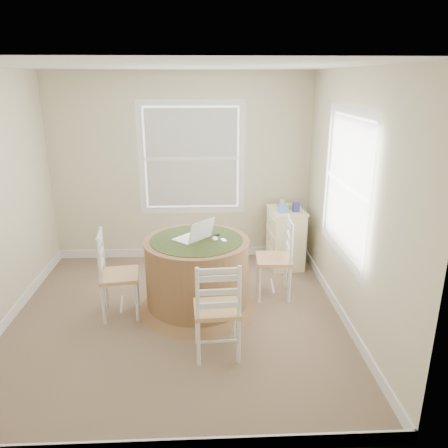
{
  "coord_description": "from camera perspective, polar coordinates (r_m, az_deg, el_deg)",
  "views": [
    {
      "loc": [
        0.31,
        -4.19,
        2.49
      ],
      "look_at": [
        0.53,
        0.45,
        0.94
      ],
      "focal_mm": 35.0,
      "sensor_mm": 36.0,
      "label": 1
    }
  ],
  "objects": [
    {
      "name": "chair_near",
      "position": [
        4.1,
        -0.94,
        -10.95
      ],
      "size": [
        0.44,
        0.42,
        0.95
      ],
      "primitive_type": null,
      "rotation": [
        0.0,
        0.0,
        3.2
      ],
      "color": "white",
      "rests_on": "ground"
    },
    {
      "name": "box_blue",
      "position": [
        5.85,
        9.44,
        2.15
      ],
      "size": [
        0.09,
        0.09,
        0.12
      ],
      "primitive_type": "cube",
      "rotation": [
        0.0,
        0.0,
        0.07
      ],
      "color": "navy",
      "rests_on": "corner_chest"
    },
    {
      "name": "laptop",
      "position": [
        4.75,
        -3.95,
        -1.59
      ],
      "size": [
        0.48,
        0.48,
        0.25
      ],
      "rotation": [
        0.0,
        0.0,
        3.98
      ],
      "color": "white",
      "rests_on": "round_table"
    },
    {
      "name": "keys",
      "position": [
        4.87,
        -0.95,
        -1.42
      ],
      "size": [
        0.07,
        0.06,
        0.02
      ],
      "primitive_type": "cube",
      "rotation": [
        0.0,
        0.0,
        0.28
      ],
      "color": "black",
      "rests_on": "round_table"
    },
    {
      "name": "box_yellow",
      "position": [
        6.01,
        8.62,
        2.32
      ],
      "size": [
        0.16,
        0.11,
        0.06
      ],
      "primitive_type": "cube",
      "rotation": [
        0.0,
        0.0,
        0.07
      ],
      "color": "#DBE952",
      "rests_on": "corner_chest"
    },
    {
      "name": "chair_left",
      "position": [
        4.87,
        -13.51,
        -6.49
      ],
      "size": [
        0.45,
        0.47,
        0.95
      ],
      "primitive_type": null,
      "rotation": [
        0.0,
        0.0,
        1.7
      ],
      "color": "white",
      "rests_on": "ground"
    },
    {
      "name": "room",
      "position": [
        4.52,
        -4.46,
        3.15
      ],
      "size": [
        3.64,
        3.64,
        2.64
      ],
      "color": "#866C55",
      "rests_on": "ground"
    },
    {
      "name": "tissue_box",
      "position": [
        5.82,
        7.63,
        2.04
      ],
      "size": [
        0.13,
        0.13,
        0.1
      ],
      "primitive_type": "cube",
      "rotation": [
        0.0,
        0.0,
        0.07
      ],
      "color": "#5D87D4",
      "rests_on": "corner_chest"
    },
    {
      "name": "phone",
      "position": [
        4.72,
        -0.04,
        -2.15
      ],
      "size": [
        0.07,
        0.1,
        0.02
      ],
      "primitive_type": "cube",
      "rotation": [
        0.0,
        0.0,
        0.28
      ],
      "color": "#B7BABF",
      "rests_on": "round_table"
    },
    {
      "name": "cup_cream",
      "position": [
        6.08,
        7.62,
        2.72
      ],
      "size": [
        0.07,
        0.07,
        0.09
      ],
      "primitive_type": "cylinder",
      "color": "beige",
      "rests_on": "corner_chest"
    },
    {
      "name": "corner_chest",
      "position": [
        6.08,
        8.01,
        -1.75
      ],
      "size": [
        0.5,
        0.64,
        0.81
      ],
      "rotation": [
        0.0,
        0.0,
        0.07
      ],
      "color": "#F7F5B9",
      "rests_on": "ground"
    },
    {
      "name": "mouse",
      "position": [
        4.73,
        -1.19,
        -1.94
      ],
      "size": [
        0.09,
        0.12,
        0.04
      ],
      "primitive_type": "ellipsoid",
      "rotation": [
        0.0,
        0.0,
        0.28
      ],
      "color": "white",
      "rests_on": "round_table"
    },
    {
      "name": "chair_right",
      "position": [
        5.18,
        6.49,
        -4.53
      ],
      "size": [
        0.42,
        0.44,
        0.95
      ],
      "primitive_type": null,
      "rotation": [
        0.0,
        0.0,
        -1.63
      ],
      "color": "white",
      "rests_on": "ground"
    },
    {
      "name": "round_table",
      "position": [
        4.89,
        -3.52,
        -6.21
      ],
      "size": [
        1.33,
        1.33,
        0.83
      ],
      "rotation": [
        0.0,
        0.0,
        0.28
      ],
      "color": "brown",
      "rests_on": "ground"
    }
  ]
}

